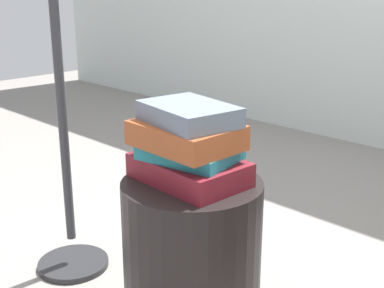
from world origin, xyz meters
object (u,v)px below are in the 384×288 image
Objects in this scene: side_table at (192,259)px; book_maroon at (189,170)px; book_teal at (190,152)px; book_slate at (189,114)px; book_rust at (186,135)px.

book_maroon is at bearing -172.82° from side_table.
book_teal is (0.00, 0.00, 0.05)m from book_maroon.
book_teal is 0.98× the size of book_slate.
book_rust reaches higher than side_table.
book_slate is (0.00, -0.00, 0.15)m from book_maroon.
side_table is 0.41m from book_slate.
book_maroon is (-0.01, -0.00, 0.25)m from side_table.
book_rust is (-0.00, -0.01, 0.05)m from book_teal.
book_slate is at bearing 44.73° from book_rust.
book_maroon is 1.23× the size of book_slate.
book_slate is at bearing -90.11° from book_teal.
book_teal is at bearing 109.55° from book_slate.
book_teal is at bearing 32.44° from book_maroon.
book_rust is at bearing -119.72° from book_teal.
book_rust is at bearing -137.97° from side_table.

